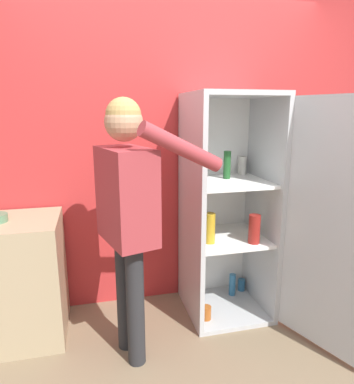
# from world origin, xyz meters

# --- Properties ---
(ground_plane) EXTENTS (12.00, 12.00, 0.00)m
(ground_plane) POSITION_xyz_m (0.00, 0.00, 0.00)
(ground_plane) COLOR #7A664C
(wall_back) EXTENTS (7.00, 0.06, 2.55)m
(wall_back) POSITION_xyz_m (0.00, 0.98, 1.27)
(wall_back) COLOR #B72D2D
(wall_back) RESTS_ON ground_plane
(refrigerator) EXTENTS (0.90, 1.24, 1.75)m
(refrigerator) POSITION_xyz_m (0.49, 0.52, 0.87)
(refrigerator) COLOR #B7BABC
(refrigerator) RESTS_ON ground_plane
(person) EXTENTS (0.76, 0.58, 1.70)m
(person) POSITION_xyz_m (-0.42, 0.25, 1.08)
(person) COLOR #262628
(person) RESTS_ON ground_plane
(counter) EXTENTS (0.62, 0.58, 0.89)m
(counter) POSITION_xyz_m (-1.18, 0.64, 0.44)
(counter) COLOR tan
(counter) RESTS_ON ground_plane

